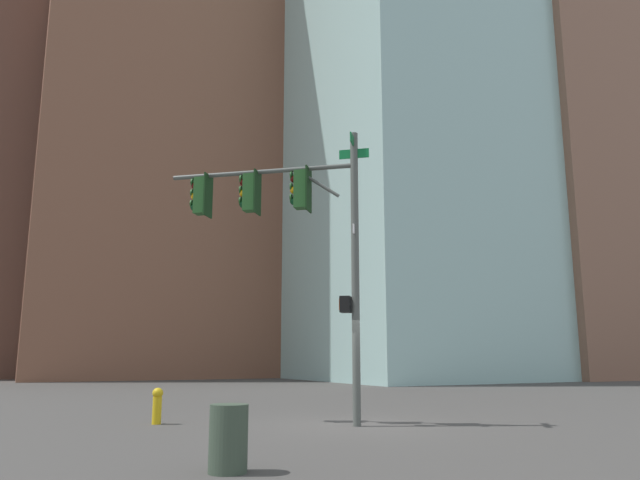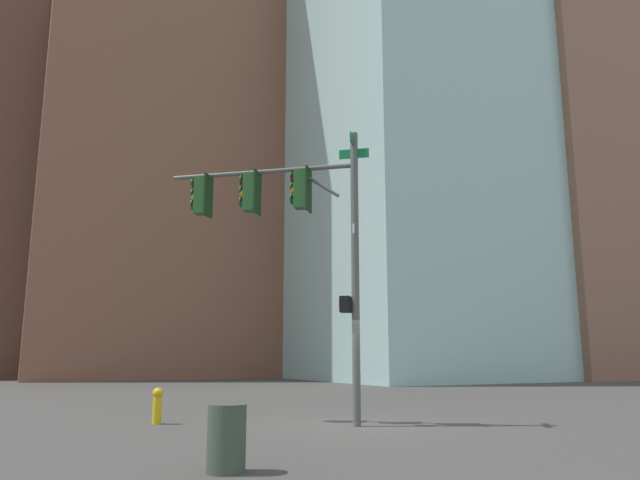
% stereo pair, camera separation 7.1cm
% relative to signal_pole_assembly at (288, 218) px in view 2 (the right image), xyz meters
% --- Properties ---
extents(ground_plane, '(200.00, 200.00, 0.00)m').
position_rel_signal_pole_assembly_xyz_m(ground_plane, '(-0.94, -1.46, -5.15)').
color(ground_plane, '#423F3D').
extents(signal_pole_assembly, '(3.66, 4.23, 7.31)m').
position_rel_signal_pole_assembly_xyz_m(signal_pole_assembly, '(0.00, 0.00, 0.00)').
color(signal_pole_assembly, '#4C514C').
rests_on(signal_pole_assembly, ground_plane).
extents(fire_hydrant, '(0.34, 0.26, 0.87)m').
position_rel_signal_pole_assembly_xyz_m(fire_hydrant, '(1.46, 2.80, -4.67)').
color(fire_hydrant, gold).
rests_on(fire_hydrant, ground_plane).
extents(litter_bin, '(0.56, 0.56, 0.95)m').
position_rel_signal_pole_assembly_xyz_m(litter_bin, '(-5.36, 3.23, -4.67)').
color(litter_bin, '#384738').
rests_on(litter_bin, ground_plane).
extents(building_brick_nearside, '(21.57, 18.53, 45.13)m').
position_rel_signal_pole_assembly_xyz_m(building_brick_nearside, '(24.50, -36.49, 17.42)').
color(building_brick_nearside, '#845B47').
rests_on(building_brick_nearside, ground_plane).
extents(building_brick_midblock, '(23.68, 19.95, 43.22)m').
position_rel_signal_pole_assembly_xyz_m(building_brick_midblock, '(40.91, -4.35, 16.46)').
color(building_brick_midblock, brown).
rests_on(building_brick_midblock, ground_plane).
extents(building_glass_tower, '(25.20, 31.36, 68.46)m').
position_rel_signal_pole_assembly_xyz_m(building_glass_tower, '(26.94, -27.95, 29.09)').
color(building_glass_tower, '#9EC6C1').
rests_on(building_glass_tower, ground_plane).
extents(building_brick_farside, '(18.78, 14.18, 30.98)m').
position_rel_signal_pole_assembly_xyz_m(building_brick_farside, '(44.82, 5.38, 10.34)').
color(building_brick_farside, brown).
rests_on(building_brick_farside, ground_plane).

